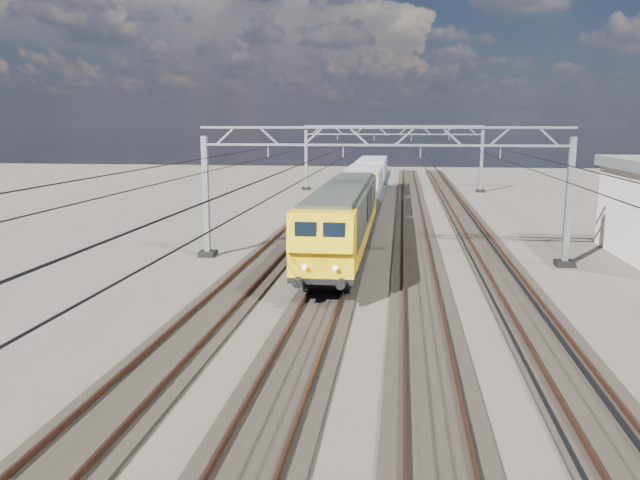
# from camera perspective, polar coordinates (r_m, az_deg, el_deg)

# --- Properties ---
(ground) EXTENTS (160.00, 160.00, 0.00)m
(ground) POSITION_cam_1_polar(r_m,az_deg,el_deg) (29.66, 5.18, -3.58)
(ground) COLOR black
(ground) RESTS_ON ground
(track_outer_west) EXTENTS (2.60, 140.00, 0.30)m
(track_outer_west) POSITION_cam_1_polar(r_m,az_deg,el_deg) (30.45, -6.18, -3.08)
(track_outer_west) COLOR black
(track_outer_west) RESTS_ON ground
(track_loco) EXTENTS (2.60, 140.00, 0.30)m
(track_loco) POSITION_cam_1_polar(r_m,az_deg,el_deg) (29.78, 1.33, -3.34)
(track_loco) COLOR black
(track_loco) RESTS_ON ground
(track_inner_east) EXTENTS (2.60, 140.00, 0.30)m
(track_inner_east) POSITION_cam_1_polar(r_m,az_deg,el_deg) (29.63, 9.06, -3.54)
(track_inner_east) COLOR black
(track_inner_east) RESTS_ON ground
(track_outer_east) EXTENTS (2.60, 140.00, 0.30)m
(track_outer_east) POSITION_cam_1_polar(r_m,az_deg,el_deg) (30.03, 16.72, -3.67)
(track_outer_east) COLOR black
(track_outer_east) RESTS_ON ground
(catenary_gantry_mid) EXTENTS (19.90, 0.90, 7.11)m
(catenary_gantry_mid) POSITION_cam_1_polar(r_m,az_deg,el_deg) (32.93, 5.58, 4.73)
(catenary_gantry_mid) COLOR #9CA2AA
(catenary_gantry_mid) RESTS_ON ground
(catenary_gantry_far) EXTENTS (19.90, 0.90, 7.11)m
(catenary_gantry_far) POSITION_cam_1_polar(r_m,az_deg,el_deg) (68.83, 6.63, 7.71)
(catenary_gantry_far) COLOR #9CA2AA
(catenary_gantry_far) RESTS_ON ground
(overhead_wires) EXTENTS (12.03, 140.00, 0.53)m
(overhead_wires) POSITION_cam_1_polar(r_m,az_deg,el_deg) (36.79, 5.85, 8.21)
(overhead_wires) COLOR black
(overhead_wires) RESTS_ON ground
(locomotive) EXTENTS (2.76, 21.10, 3.62)m
(locomotive) POSITION_cam_1_polar(r_m,az_deg,el_deg) (34.02, 2.21, 2.27)
(locomotive) COLOR black
(locomotive) RESTS_ON ground
(hopper_wagon_lead) EXTENTS (3.38, 13.00, 3.25)m
(hopper_wagon_lead) POSITION_cam_1_polar(r_m,az_deg,el_deg) (51.55, 4.03, 4.97)
(hopper_wagon_lead) COLOR black
(hopper_wagon_lead) RESTS_ON ground
(hopper_wagon_mid) EXTENTS (3.38, 13.00, 3.25)m
(hopper_wagon_mid) POSITION_cam_1_polar(r_m,az_deg,el_deg) (65.68, 4.79, 6.15)
(hopper_wagon_mid) COLOR black
(hopper_wagon_mid) RESTS_ON ground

